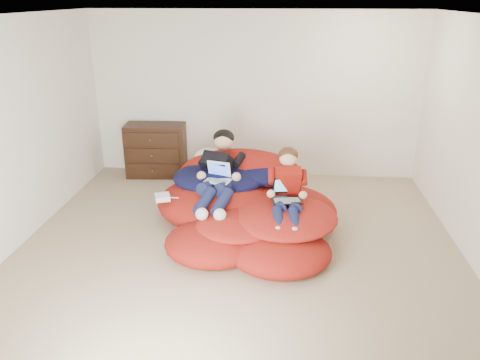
% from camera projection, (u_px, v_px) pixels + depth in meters
% --- Properties ---
extents(room_shell, '(5.10, 5.10, 2.77)m').
position_uv_depth(room_shell, '(238.00, 233.00, 5.19)').
color(room_shell, tan).
rests_on(room_shell, ground).
extents(dresser, '(0.95, 0.56, 0.83)m').
position_uv_depth(dresser, '(156.00, 150.00, 7.34)').
color(dresser, black).
rests_on(dresser, ground).
extents(beanbag_pile, '(2.26, 2.36, 0.84)m').
position_uv_depth(beanbag_pile, '(245.00, 206.00, 5.75)').
color(beanbag_pile, '#AB1C13').
rests_on(beanbag_pile, ground).
extents(cream_pillow, '(0.42, 0.27, 0.27)m').
position_uv_depth(cream_pillow, '(210.00, 158.00, 6.36)').
color(cream_pillow, beige).
rests_on(cream_pillow, beanbag_pile).
extents(older_boy, '(0.50, 1.36, 0.73)m').
position_uv_depth(older_boy, '(220.00, 168.00, 5.81)').
color(older_boy, black).
rests_on(older_boy, beanbag_pile).
extents(younger_boy, '(0.34, 1.01, 0.73)m').
position_uv_depth(younger_boy, '(287.00, 187.00, 5.36)').
color(younger_boy, '#A9190E').
rests_on(younger_boy, beanbag_pile).
extents(laptop_white, '(0.34, 0.32, 0.22)m').
position_uv_depth(laptop_white, '(218.00, 175.00, 5.69)').
color(laptop_white, white).
rests_on(laptop_white, older_boy).
extents(laptop_black, '(0.37, 0.39, 0.23)m').
position_uv_depth(laptop_black, '(287.00, 194.00, 5.35)').
color(laptop_black, black).
rests_on(laptop_black, younger_boy).
extents(power_adapter, '(0.22, 0.22, 0.06)m').
position_uv_depth(power_adapter, '(162.00, 197.00, 5.61)').
color(power_adapter, white).
rests_on(power_adapter, beanbag_pile).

